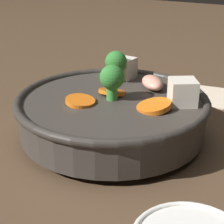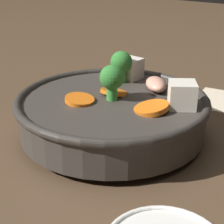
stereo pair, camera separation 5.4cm
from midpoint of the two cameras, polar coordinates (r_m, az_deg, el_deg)
The scene contains 3 objects.
ground_plane at distance 0.56m, azimuth 2.78°, elevation -3.77°, with size 3.00×3.00×0.00m, color #4C3826.
stirfry_bowl at distance 0.54m, azimuth 2.99°, elevation 0.18°, with size 0.28×0.28×0.11m.
napkin at distance 0.72m, azimuth 17.94°, elevation 1.78°, with size 0.12×0.09×0.00m.
Camera 2 is at (0.39, 0.30, 0.26)m, focal length 60.00 mm.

